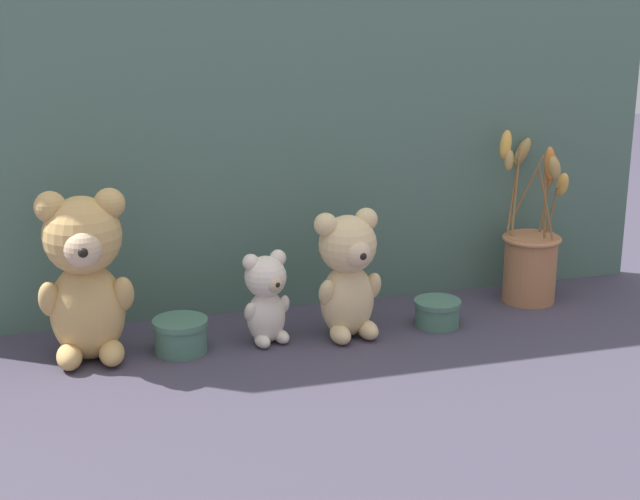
{
  "coord_description": "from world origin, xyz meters",
  "views": [
    {
      "loc": [
        -0.45,
        -1.52,
        0.64
      ],
      "look_at": [
        0.0,
        0.02,
        0.15
      ],
      "focal_mm": 55.0,
      "sensor_mm": 36.0,
      "label": 1
    }
  ],
  "objects_px": {
    "teddy_bear_small": "(266,296)",
    "decorative_tin_tall": "(181,335)",
    "decorative_tin_short": "(437,313)",
    "teddy_bear_medium": "(348,272)",
    "flower_vase": "(531,255)",
    "teddy_bear_large": "(85,273)"
  },
  "relations": [
    {
      "from": "teddy_bear_small",
      "to": "decorative_tin_tall",
      "type": "height_order",
      "value": "teddy_bear_small"
    },
    {
      "from": "decorative_tin_short",
      "to": "decorative_tin_tall",
      "type": "bearing_deg",
      "value": 178.84
    },
    {
      "from": "teddy_bear_medium",
      "to": "teddy_bear_small",
      "type": "xyz_separation_m",
      "value": [
        -0.14,
        0.01,
        -0.03
      ]
    },
    {
      "from": "flower_vase",
      "to": "decorative_tin_short",
      "type": "height_order",
      "value": "flower_vase"
    },
    {
      "from": "teddy_bear_small",
      "to": "teddy_bear_medium",
      "type": "bearing_deg",
      "value": -5.48
    },
    {
      "from": "decorative_tin_tall",
      "to": "decorative_tin_short",
      "type": "relative_size",
      "value": 1.1
    },
    {
      "from": "teddy_bear_medium",
      "to": "decorative_tin_short",
      "type": "xyz_separation_m",
      "value": [
        0.17,
        0.0,
        -0.09
      ]
    },
    {
      "from": "teddy_bear_large",
      "to": "decorative_tin_short",
      "type": "xyz_separation_m",
      "value": [
        0.61,
        -0.02,
        -0.12
      ]
    },
    {
      "from": "teddy_bear_large",
      "to": "decorative_tin_tall",
      "type": "height_order",
      "value": "teddy_bear_large"
    },
    {
      "from": "teddy_bear_small",
      "to": "flower_vase",
      "type": "xyz_separation_m",
      "value": [
        0.53,
        0.06,
        0.01
      ]
    },
    {
      "from": "flower_vase",
      "to": "decorative_tin_tall",
      "type": "relative_size",
      "value": 3.53
    },
    {
      "from": "teddy_bear_large",
      "to": "teddy_bear_small",
      "type": "xyz_separation_m",
      "value": [
        0.29,
        -0.01,
        -0.06
      ]
    },
    {
      "from": "teddy_bear_small",
      "to": "decorative_tin_short",
      "type": "distance_m",
      "value": 0.32
    },
    {
      "from": "flower_vase",
      "to": "decorative_tin_short",
      "type": "bearing_deg",
      "value": -161.16
    },
    {
      "from": "teddy_bear_small",
      "to": "decorative_tin_tall",
      "type": "relative_size",
      "value": 1.74
    },
    {
      "from": "teddy_bear_large",
      "to": "teddy_bear_medium",
      "type": "xyz_separation_m",
      "value": [
        0.44,
        -0.02,
        -0.03
      ]
    },
    {
      "from": "teddy_bear_medium",
      "to": "decorative_tin_short",
      "type": "bearing_deg",
      "value": 0.96
    },
    {
      "from": "teddy_bear_medium",
      "to": "decorative_tin_short",
      "type": "height_order",
      "value": "teddy_bear_medium"
    },
    {
      "from": "teddy_bear_medium",
      "to": "teddy_bear_large",
      "type": "bearing_deg",
      "value": 177.02
    },
    {
      "from": "teddy_bear_medium",
      "to": "decorative_tin_tall",
      "type": "xyz_separation_m",
      "value": [
        -0.29,
        0.01,
        -0.09
      ]
    },
    {
      "from": "teddy_bear_large",
      "to": "decorative_tin_tall",
      "type": "xyz_separation_m",
      "value": [
        0.15,
        -0.01,
        -0.12
      ]
    },
    {
      "from": "decorative_tin_tall",
      "to": "decorative_tin_short",
      "type": "height_order",
      "value": "decorative_tin_tall"
    }
  ]
}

